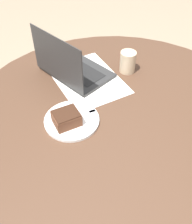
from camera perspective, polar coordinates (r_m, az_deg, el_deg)
The scene contains 8 objects.
ground_plane at distance 1.64m, azimuth 3.50°, elevation -18.99°, with size 12.00×12.00×0.00m, color gray.
dining_table at distance 1.12m, azimuth 4.88°, elevation -4.52°, with size 1.31×1.31×0.72m.
paper_document at distance 1.22m, azimuth -1.87°, elevation 7.09°, with size 0.42×0.35×0.00m.
plate at distance 1.03m, azimuth -5.29°, elevation -1.80°, with size 0.22×0.22×0.01m.
cake_slice at distance 0.99m, azimuth -6.45°, elevation -1.34°, with size 0.10×0.11×0.05m.
fork at distance 1.03m, azimuth -3.52°, elevation -0.70°, with size 0.07×0.17×0.00m.
coffee_glass at distance 1.26m, azimuth 6.92°, elevation 10.78°, with size 0.07×0.07×0.10m.
laptop at distance 1.23m, azimuth -5.29°, elevation 9.53°, with size 0.33×0.24×0.23m.
Camera 1 is at (0.48, -0.56, 1.47)m, focal length 42.00 mm.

